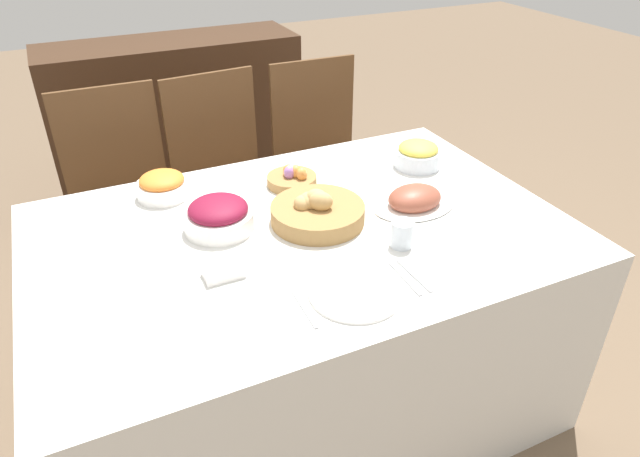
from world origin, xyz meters
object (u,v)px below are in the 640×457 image
(bread_basket, at_px, (317,211))
(fork, at_px, (304,308))
(carrot_bowl, at_px, (162,185))
(dinner_plate, at_px, (356,292))
(ham_platter, at_px, (415,200))
(pineapple_bowl, at_px, (418,155))
(drinking_cup, at_px, (402,234))
(butter_dish, at_px, (223,272))
(chair_far_center, at_px, (226,180))
(knife, at_px, (405,278))
(chair_far_left, at_px, (124,200))
(spoon, at_px, (414,276))
(chair_far_right, at_px, (322,161))
(egg_basket, at_px, (292,178))
(sideboard, at_px, (179,121))
(beet_salad_bowl, at_px, (219,216))

(bread_basket, xyz_separation_m, fork, (-0.21, -0.38, -0.03))
(carrot_bowl, relative_size, dinner_plate, 0.71)
(ham_platter, height_order, dinner_plate, ham_platter)
(pineapple_bowl, distance_m, fork, 0.93)
(ham_platter, relative_size, dinner_plate, 1.14)
(drinking_cup, relative_size, butter_dish, 0.75)
(bread_basket, bearing_deg, dinner_plate, -99.10)
(chair_far_center, bearing_deg, knife, -88.36)
(chair_far_left, distance_m, fork, 1.30)
(pineapple_bowl, height_order, spoon, pineapple_bowl)
(fork, height_order, drinking_cup, drinking_cup)
(chair_far_right, xyz_separation_m, spoon, (-0.31, -1.24, 0.24))
(egg_basket, bearing_deg, carrot_bowl, 165.68)
(chair_far_right, bearing_deg, chair_far_center, -178.81)
(sideboard, relative_size, butter_dish, 12.78)
(egg_basket, height_order, knife, egg_basket)
(dinner_plate, distance_m, drinking_cup, 0.27)
(sideboard, distance_m, egg_basket, 1.57)
(pineapple_bowl, xyz_separation_m, beet_salad_bowl, (-0.80, -0.12, 0.00))
(egg_basket, bearing_deg, beet_salad_bowl, -150.76)
(chair_far_right, relative_size, carrot_bowl, 5.46)
(knife, bearing_deg, butter_dish, 155.00)
(butter_dish, bearing_deg, chair_far_right, 52.60)
(chair_far_center, distance_m, egg_basket, 0.66)
(chair_far_left, xyz_separation_m, beet_salad_bowl, (0.21, -0.78, 0.29))
(sideboard, xyz_separation_m, dinner_plate, (-0.00, -2.18, 0.29))
(sideboard, height_order, bread_basket, sideboard)
(carrot_bowl, distance_m, butter_dish, 0.53)
(sideboard, bearing_deg, dinner_plate, -90.06)
(chair_far_left, distance_m, ham_platter, 1.27)
(butter_dish, bearing_deg, dinner_plate, -37.05)
(chair_far_center, bearing_deg, fork, -102.11)
(ham_platter, height_order, butter_dish, ham_platter)
(dinner_plate, distance_m, knife, 0.15)
(spoon, bearing_deg, ham_platter, 55.55)
(chair_far_left, bearing_deg, fork, -76.36)
(ham_platter, distance_m, fork, 0.63)
(pineapple_bowl, distance_m, drinking_cup, 0.56)
(ham_platter, distance_m, carrot_bowl, 0.85)
(chair_far_center, relative_size, chair_far_right, 1.00)
(spoon, bearing_deg, butter_dish, 153.37)
(egg_basket, relative_size, beet_salad_bowl, 0.81)
(pineapple_bowl, bearing_deg, egg_basket, 173.39)
(chair_far_right, bearing_deg, butter_dish, -126.25)
(chair_far_left, height_order, sideboard, chair_far_left)
(spoon, bearing_deg, chair_far_center, 96.58)
(chair_far_center, distance_m, pineapple_bowl, 0.91)
(egg_basket, relative_size, drinking_cup, 2.15)
(chair_far_right, height_order, drinking_cup, chair_far_right)
(chair_far_center, distance_m, ham_platter, 1.03)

